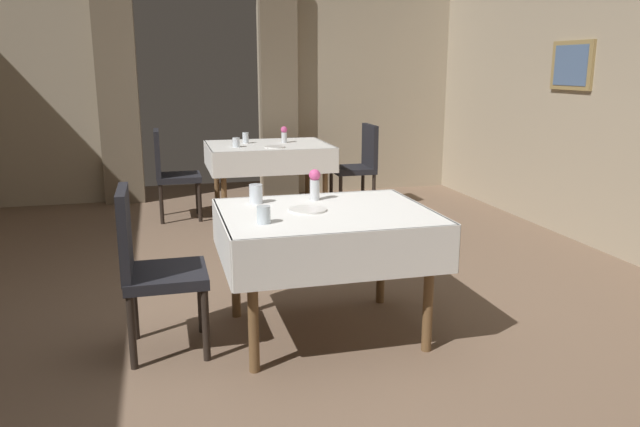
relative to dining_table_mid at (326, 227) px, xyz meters
The scene contains 15 objects.
ground 0.77m from the dining_table_mid, behind, with size 10.08×10.08×0.00m, color #7A604C.
wall_back 4.30m from the dining_table_mid, 95.46° to the left, with size 6.40×0.27×3.00m.
dining_table_mid is the anchor object (origin of this frame).
dining_table_far 3.14m from the dining_table_mid, 86.06° to the left, with size 1.28×1.03×0.75m.
chair_mid_left 1.00m from the dining_table_mid, behind, with size 0.44×0.44×0.93m.
chair_far_left 3.23m from the dining_table_mid, 104.51° to the left, with size 0.44×0.44×0.93m.
chair_far_right 3.38m from the dining_table_mid, 68.44° to the left, with size 0.44×0.44×0.93m.
flower_vase_mid 0.36m from the dining_table_mid, 88.08° to the left, with size 0.07×0.07×0.19m.
glass_mid_b 0.49m from the dining_table_mid, 140.14° to the left, with size 0.08×0.08×0.11m, color silver.
plate_mid_c 0.15m from the dining_table_mid, 166.86° to the left, with size 0.22×0.22×0.01m, color white.
glass_mid_d 0.46m from the dining_table_mid, 152.90° to the right, with size 0.07×0.07×0.09m, color silver.
flower_vase_far 3.25m from the dining_table_mid, 82.80° to the left, with size 0.07×0.07×0.18m.
plate_far_b 2.85m from the dining_table_mid, 85.27° to the left, with size 0.21×0.21×0.01m, color white.
glass_far_c 3.25m from the dining_table_mid, 90.12° to the left, with size 0.06×0.06×0.12m, color silver.
glass_far_d 2.97m from the dining_table_mid, 92.75° to the left, with size 0.07×0.07×0.10m, color silver.
Camera 1 is at (-0.50, -3.32, 1.56)m, focal length 34.56 mm.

